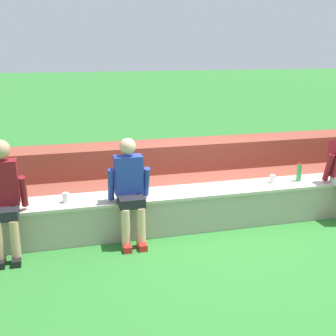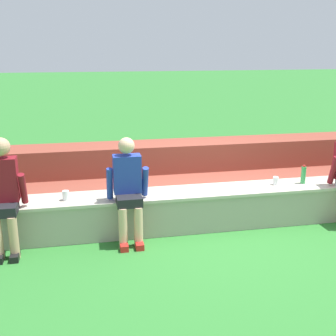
# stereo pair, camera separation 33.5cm
# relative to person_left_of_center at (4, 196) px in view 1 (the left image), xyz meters

# --- Properties ---
(ground_plane) EXTENTS (80.00, 80.00, 0.00)m
(ground_plane) POSITION_rel_person_left_of_center_xyz_m (2.73, 0.03, -0.77)
(ground_plane) COLOR #2D752D
(stone_seating_wall) EXTENTS (9.34, 0.57, 0.53)m
(stone_seating_wall) POSITION_rel_person_left_of_center_xyz_m (2.73, 0.29, -0.48)
(stone_seating_wall) COLOR #A8A08E
(stone_seating_wall) RESTS_ON ground
(brick_bleachers) EXTENTS (12.41, 1.30, 0.91)m
(brick_bleachers) POSITION_rel_person_left_of_center_xyz_m (2.73, 1.47, -0.39)
(brick_bleachers) COLOR brown
(brick_bleachers) RESTS_ON ground
(person_left_of_center) EXTENTS (0.50, 0.54, 1.42)m
(person_left_of_center) POSITION_rel_person_left_of_center_xyz_m (0.00, 0.00, 0.00)
(person_left_of_center) COLOR tan
(person_left_of_center) RESTS_ON ground
(person_center) EXTENTS (0.53, 0.54, 1.35)m
(person_center) POSITION_rel_person_left_of_center_xyz_m (1.48, 0.02, -0.04)
(person_center) COLOR #DBAD89
(person_center) RESTS_ON ground
(water_bottle_near_right) EXTENTS (0.07, 0.07, 0.27)m
(water_bottle_near_right) POSITION_rel_person_left_of_center_xyz_m (4.05, 0.31, -0.10)
(water_bottle_near_right) COLOR green
(water_bottle_near_right) RESTS_ON stone_seating_wall
(plastic_cup_left_end) EXTENTS (0.09, 0.09, 0.13)m
(plastic_cup_left_end) POSITION_rel_person_left_of_center_xyz_m (0.70, 0.25, -0.17)
(plastic_cup_left_end) COLOR white
(plastic_cup_left_end) RESTS_ON stone_seating_wall
(plastic_cup_right_end) EXTENTS (0.08, 0.08, 0.12)m
(plastic_cup_right_end) POSITION_rel_person_left_of_center_xyz_m (3.63, 0.32, -0.17)
(plastic_cup_right_end) COLOR white
(plastic_cup_right_end) RESTS_ON stone_seating_wall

